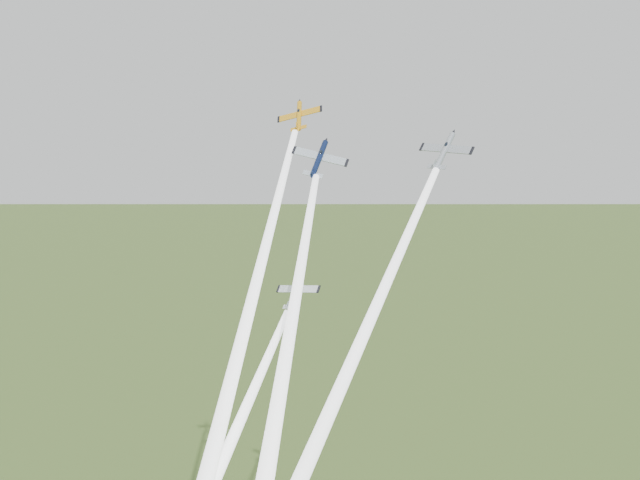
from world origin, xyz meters
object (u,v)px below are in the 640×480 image
at_px(plane_yellow, 299,116).
at_px(plane_silver_right, 444,151).
at_px(plane_navy, 319,159).
at_px(plane_silver_low, 296,291).

bearing_deg(plane_yellow, plane_silver_right, -25.54).
height_order(plane_navy, plane_silver_low, plane_navy).
bearing_deg(plane_navy, plane_yellow, 123.90).
xyz_separation_m(plane_silver_right, plane_silver_low, (-18.26, -7.16, -18.94)).
bearing_deg(plane_silver_right, plane_yellow, 175.62).
relative_size(plane_navy, plane_silver_right, 1.08).
height_order(plane_yellow, plane_silver_right, plane_yellow).
height_order(plane_yellow, plane_silver_low, plane_yellow).
height_order(plane_silver_right, plane_silver_low, plane_silver_right).
distance_m(plane_silver_right, plane_silver_low, 27.27).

